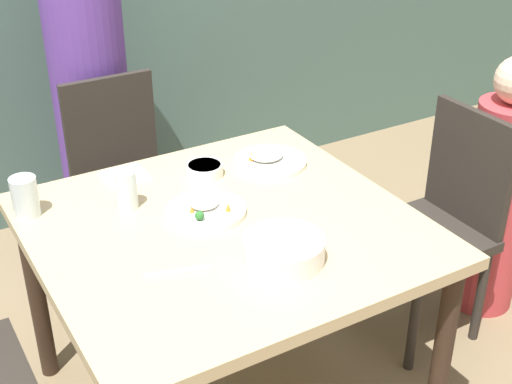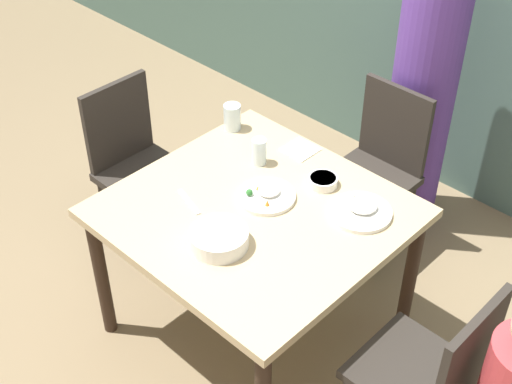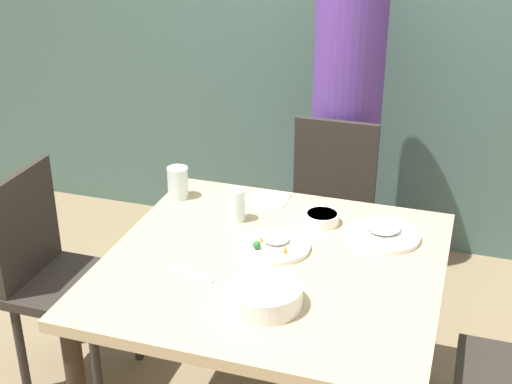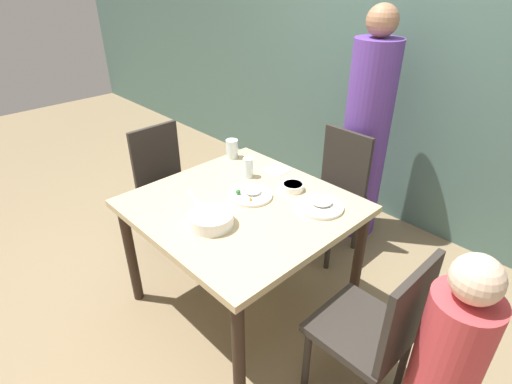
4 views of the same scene
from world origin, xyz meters
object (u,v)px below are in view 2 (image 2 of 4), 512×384
(chair_adult_spot, at_px, (377,167))
(glass_water_tall, at_px, (232,117))
(chair_child_spot, at_px, (430,374))
(person_adult, at_px, (423,91))
(bowl_curry, at_px, (219,238))
(plate_rice_adult, at_px, (266,195))

(chair_adult_spot, bearing_deg, glass_water_tall, -133.72)
(chair_adult_spot, distance_m, chair_child_spot, 1.26)
(chair_child_spot, distance_m, person_adult, 1.54)
(chair_child_spot, bearing_deg, chair_adult_spot, -134.88)
(chair_adult_spot, bearing_deg, bowl_curry, -87.55)
(bowl_curry, distance_m, plate_rice_adult, 0.34)
(person_adult, bearing_deg, bowl_curry, -88.11)
(chair_child_spot, distance_m, glass_water_tall, 1.47)
(chair_adult_spot, xyz_separation_m, glass_water_tall, (-0.49, -0.52, 0.31))
(chair_child_spot, bearing_deg, glass_water_tall, -104.94)
(bowl_curry, xyz_separation_m, plate_rice_adult, (-0.07, 0.34, -0.02))
(person_adult, relative_size, bowl_curry, 7.34)
(plate_rice_adult, height_order, glass_water_tall, glass_water_tall)
(chair_child_spot, relative_size, plate_rice_adult, 3.62)
(chair_adult_spot, bearing_deg, chair_child_spot, -44.88)
(plate_rice_adult, bearing_deg, person_adult, 88.95)
(bowl_curry, relative_size, plate_rice_adult, 0.93)
(person_adult, height_order, bowl_curry, person_adult)
(chair_child_spot, xyz_separation_m, person_adult, (-0.89, 1.22, 0.29))
(glass_water_tall, bearing_deg, bowl_curry, -48.13)
(chair_child_spot, bearing_deg, plate_rice_adult, -96.26)
(glass_water_tall, bearing_deg, plate_rice_adult, -29.62)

